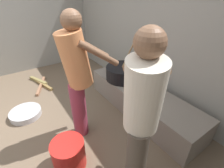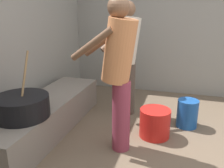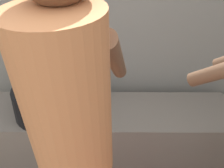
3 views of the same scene
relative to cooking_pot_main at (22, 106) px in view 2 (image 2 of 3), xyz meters
name	(u,v)px [view 2 (image 2 of 3)]	position (x,y,z in m)	size (l,w,h in m)	color
block_enclosure_right	(197,31)	(2.61, -1.81, 0.63)	(0.20, 4.93, 2.33)	gray
hearth_ledge	(46,116)	(0.48, 0.03, -0.33)	(2.15, 0.60, 0.42)	slate
cooking_pot_main	(22,106)	(0.00, 0.00, 0.00)	(0.58, 0.58, 0.69)	black
cook_in_orange_shirt	(119,67)	(0.36, -0.97, 0.42)	(0.40, 0.72, 1.67)	#8C3347
cook_in_cream_shirt	(127,52)	(1.32, -0.84, 0.40)	(0.70, 0.71, 1.65)	#4C4238
bucket_red_plastic	(155,123)	(0.75, -1.34, -0.36)	(0.38, 0.38, 0.36)	red
bucket_blue_plastic	(187,113)	(1.14, -1.73, -0.35)	(0.28, 0.28, 0.38)	#194C99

